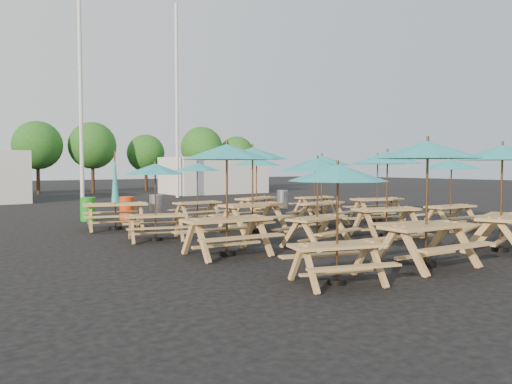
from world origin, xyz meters
TOP-DOWN VIEW (x-y plane):
  - ground at (0.00, 0.00)m, footprint 120.00×120.00m
  - picnic_unit_0 at (-3.96, -6.21)m, footprint 2.10×2.10m
  - picnic_unit_1 at (-3.99, -2.87)m, footprint 2.24×2.24m
  - picnic_unit_2 at (-4.32, 0.11)m, footprint 2.14×2.14m
  - picnic_unit_3 at (-4.36, 2.96)m, footprint 2.31×2.14m
  - picnic_unit_4 at (-1.50, -6.22)m, footprint 2.22×2.22m
  - picnic_unit_5 at (-1.56, -3.18)m, footprint 2.12×2.12m
  - picnic_unit_6 at (-1.28, -0.08)m, footprint 2.22×2.22m
  - picnic_unit_7 at (-1.23, 3.34)m, footprint 1.77×1.77m
  - picnic_unit_8 at (1.43, -6.17)m, footprint 2.60×2.60m
  - picnic_unit_9 at (1.19, -3.06)m, footprint 2.46×2.46m
  - picnic_unit_10 at (1.46, -0.16)m, footprint 2.38×2.38m
  - picnic_unit_11 at (1.22, 3.14)m, footprint 2.48×2.48m
  - picnic_unit_13 at (4.17, -3.14)m, footprint 1.97×1.97m
  - picnic_unit_14 at (4.32, -0.08)m, footprint 2.40×2.40m
  - picnic_unit_15 at (4.28, 3.22)m, footprint 1.75×1.75m
  - waste_bin_0 at (-4.28, 5.89)m, footprint 0.53×0.53m
  - waste_bin_1 at (-3.00, 5.45)m, footprint 0.53×0.53m
  - waste_bin_2 at (-1.59, 5.97)m, footprint 0.53×0.53m
  - waste_bin_3 at (4.74, 5.87)m, footprint 0.53×0.53m
  - mast_0 at (-2.00, 14.00)m, footprint 0.20×0.20m
  - mast_1 at (4.50, 16.00)m, footprint 0.20×0.20m
  - event_tent_1 at (9.00, 19.00)m, footprint 7.00×4.00m
  - tree_3 at (-1.75, 24.72)m, footprint 3.36×3.36m
  - tree_4 at (1.90, 24.26)m, footprint 3.41×3.41m
  - tree_5 at (6.22, 24.67)m, footprint 2.94×2.94m
  - tree_6 at (10.23, 22.90)m, footprint 3.38×3.38m
  - tree_7 at (13.63, 22.92)m, footprint 2.95×2.95m

SIDE VIEW (x-z plane):
  - ground at x=0.00m, z-range 0.00..0.00m
  - waste_bin_0 at x=-4.28m, z-range 0.00..0.85m
  - waste_bin_1 at x=-3.00m, z-range 0.00..0.85m
  - waste_bin_2 at x=-1.59m, z-range 0.00..0.85m
  - waste_bin_3 at x=4.74m, z-range 0.00..0.85m
  - picnic_unit_3 at x=-4.36m, z-range -0.22..2.23m
  - event_tent_1 at x=9.00m, z-range 0.00..2.60m
  - picnic_unit_0 at x=-3.96m, z-range 0.72..2.75m
  - picnic_unit_2 at x=-4.32m, z-range 0.73..2.80m
  - picnic_unit_15 at x=4.28m, z-range 0.74..2.81m
  - picnic_unit_7 at x=-1.23m, z-range 0.75..2.87m
  - picnic_unit_5 at x=-1.56m, z-range 0.78..2.96m
  - picnic_unit_13 at x=4.17m, z-range 0.79..3.00m
  - picnic_unit_10 at x=1.46m, z-range 0.83..3.17m
  - picnic_unit_11 at x=1.22m, z-range 0.83..3.18m
  - picnic_unit_14 at x=4.32m, z-range 0.85..3.24m
  - picnic_unit_9 at x=1.19m, z-range 0.85..3.25m
  - picnic_unit_8 at x=1.43m, z-range 0.88..3.37m
  - picnic_unit_1 at x=-3.99m, z-range 0.89..3.37m
  - picnic_unit_4 at x=-1.50m, z-range 0.89..3.38m
  - picnic_unit_6 at x=-1.28m, z-range 0.91..3.47m
  - tree_5 at x=6.22m, z-range 0.75..5.20m
  - tree_7 at x=13.63m, z-range 0.75..5.23m
  - tree_3 at x=-1.75m, z-range 0.86..5.95m
  - tree_6 at x=10.23m, z-range 0.86..5.99m
  - tree_4 at x=1.90m, z-range 0.87..6.04m
  - mast_0 at x=-2.00m, z-range 0.00..12.00m
  - mast_1 at x=4.50m, z-range 0.00..12.00m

